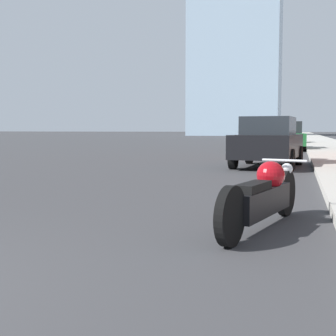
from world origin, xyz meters
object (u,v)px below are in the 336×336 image
motorcycle (264,196)px  parked_car_yellow (288,134)px  parked_car_black (268,142)px  parked_car_green (287,136)px

motorcycle → parked_car_yellow: bearing=105.2°
motorcycle → parked_car_black: bearing=107.7°
motorcycle → parked_car_yellow: parked_car_yellow is taller
motorcycle → parked_car_black: parked_car_black is taller
parked_car_black → parked_car_yellow: bearing=95.5°
parked_car_yellow → parked_car_black: bearing=-95.5°
parked_car_black → parked_car_green: 12.31m
parked_car_black → parked_car_green: size_ratio=0.90×
parked_car_green → parked_car_yellow: bearing=85.7°
motorcycle → parked_car_yellow: size_ratio=0.60×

